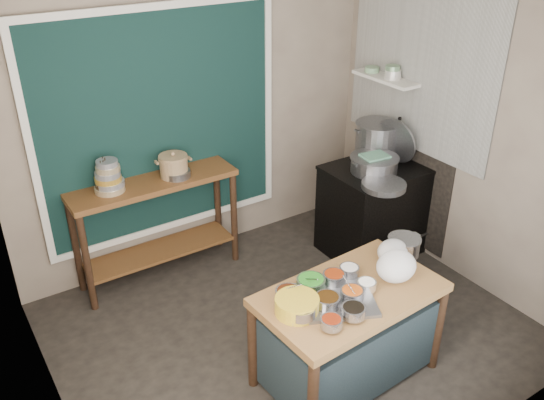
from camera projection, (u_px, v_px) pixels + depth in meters
floor at (290, 330)px, 4.64m from camera, size 3.50×3.00×0.02m
back_wall at (196, 111)px, 5.10m from camera, size 3.50×0.02×2.80m
left_wall at (28, 247)px, 3.13m from camera, size 0.02×3.00×2.80m
right_wall at (465, 123)px, 4.83m from camera, size 0.02×3.00×2.80m
curtain_panel at (161, 125)px, 4.92m from camera, size 2.10×0.02×1.90m
curtain_frame at (162, 126)px, 4.92m from camera, size 2.22×0.03×2.02m
tile_panel at (421, 56)px, 5.01m from camera, size 0.02×1.70×1.70m
soot_patch at (400, 172)px, 5.63m from camera, size 0.01×1.30×1.30m
wall_shelf at (386, 78)px, 5.30m from camera, size 0.22×0.70×0.03m
prep_table at (347, 334)px, 4.03m from camera, size 1.29×0.79×0.75m
back_counter at (158, 229)px, 5.10m from camera, size 1.45×0.40×0.95m
stove_block at (374, 211)px, 5.50m from camera, size 0.90×0.68×0.85m
stove_top at (378, 169)px, 5.29m from camera, size 0.92×0.69×0.03m
condiment_tray at (330, 300)px, 3.74m from camera, size 0.69×0.61×0.03m
condiment_bowls at (326, 295)px, 3.72m from camera, size 0.69×0.54×0.08m
yellow_basin at (297, 305)px, 3.63m from camera, size 0.38×0.38×0.11m
saucepan at (404, 246)px, 4.22m from camera, size 0.27×0.27×0.14m
plastic_bag_a at (396, 266)px, 3.92m from camera, size 0.30×0.26×0.22m
plastic_bag_b at (393, 251)px, 4.12m from camera, size 0.25×0.22×0.17m
bowl_stack at (109, 178)px, 4.65m from camera, size 0.25×0.25×0.28m
utensil_cup at (105, 187)px, 4.67m from camera, size 0.19×0.19×0.09m
ceramic_crock at (174, 167)px, 4.92m from camera, size 0.32×0.32×0.18m
wide_bowl at (177, 174)px, 4.94m from camera, size 0.30×0.30×0.06m
stock_pot at (377, 140)px, 5.43m from camera, size 0.52×0.52×0.34m
pot_lid at (396, 140)px, 5.29m from camera, size 0.15×0.45×0.44m
steamer at (374, 164)px, 5.17m from camera, size 0.46×0.46×0.15m
green_cloth at (375, 156)px, 5.13m from camera, size 0.25×0.21×0.02m
shallow_pan at (384, 185)px, 4.90m from camera, size 0.48×0.48×0.05m
shelf_bowl_stack at (393, 73)px, 5.21m from camera, size 0.15×0.15×0.12m
shelf_bowl_green at (372, 69)px, 5.43m from camera, size 0.15×0.15×0.05m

